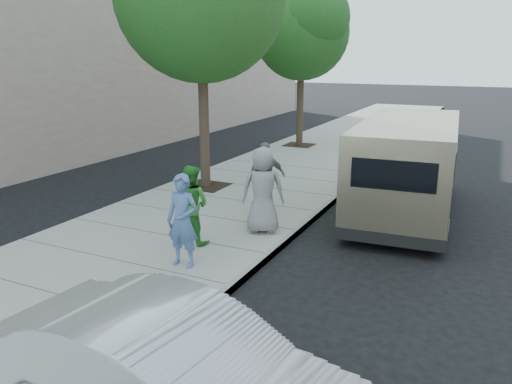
% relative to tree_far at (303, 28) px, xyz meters
% --- Properties ---
extents(ground, '(120.00, 120.00, 0.00)m').
position_rel_tree_far_xyz_m(ground, '(2.25, -10.00, -4.88)').
color(ground, black).
rests_on(ground, ground).
extents(sidewalk, '(5.00, 60.00, 0.15)m').
position_rel_tree_far_xyz_m(sidewalk, '(1.25, -10.00, -4.81)').
color(sidewalk, gray).
rests_on(sidewalk, ground).
extents(curb_face, '(0.12, 60.00, 0.16)m').
position_rel_tree_far_xyz_m(curb_face, '(3.69, -10.00, -4.81)').
color(curb_face, gray).
rests_on(curb_face, ground).
extents(tree_far, '(3.92, 3.80, 6.49)m').
position_rel_tree_far_xyz_m(tree_far, '(0.00, 0.00, 0.00)').
color(tree_far, black).
rests_on(tree_far, sidewalk).
extents(parking_meter, '(0.35, 0.22, 1.61)m').
position_rel_tree_far_xyz_m(parking_meter, '(2.99, -10.08, -3.56)').
color(parking_meter, gray).
rests_on(parking_meter, sidewalk).
extents(van, '(2.51, 6.43, 2.34)m').
position_rel_tree_far_xyz_m(van, '(5.55, -7.28, -3.65)').
color(van, '#CBBA91').
rests_on(van, ground).
extents(sedan, '(4.43, 1.90, 1.42)m').
position_rel_tree_far_xyz_m(sedan, '(4.85, -16.15, -4.17)').
color(sedan, silver).
rests_on(sedan, ground).
extents(person_officer, '(0.63, 0.42, 1.70)m').
position_rel_tree_far_xyz_m(person_officer, '(2.56, -12.65, -3.89)').
color(person_officer, '#4F6FA8').
rests_on(person_officer, sidewalk).
extents(person_green_shirt, '(0.80, 0.63, 1.61)m').
position_rel_tree_far_xyz_m(person_green_shirt, '(2.07, -11.60, -3.93)').
color(person_green_shirt, '#2F892C').
rests_on(person_green_shirt, sidewalk).
extents(person_gray_shirt, '(1.07, 0.91, 1.86)m').
position_rel_tree_far_xyz_m(person_gray_shirt, '(3.10, -10.41, -3.80)').
color(person_gray_shirt, gray).
rests_on(person_gray_shirt, sidewalk).
extents(person_striped_polo, '(0.96, 1.04, 1.71)m').
position_rel_tree_far_xyz_m(person_striped_polo, '(2.57, -9.09, -3.88)').
color(person_striped_polo, gray).
rests_on(person_striped_polo, sidewalk).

